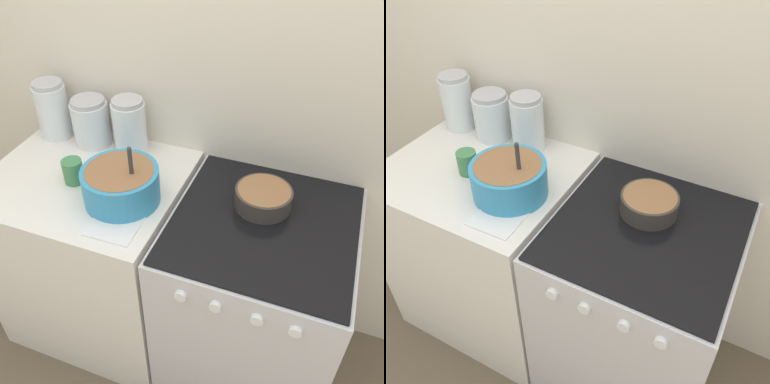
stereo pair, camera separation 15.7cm
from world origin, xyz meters
TOP-DOWN VIEW (x-y plane):
  - wall_back at (0.00, 0.70)m, footprint 4.58×0.05m
  - countertop_cabinet at (-0.39, 0.34)m, footprint 0.79×0.68m
  - stove at (0.35, 0.34)m, footprint 0.67×0.70m
  - mixing_bowl at (-0.18, 0.27)m, footprint 0.29×0.29m
  - baking_pan at (0.32, 0.42)m, footprint 0.21×0.21m
  - storage_jar_left at (-0.68, 0.58)m, footprint 0.14×0.14m
  - storage_jar_middle at (-0.49, 0.58)m, footprint 0.16×0.16m
  - storage_jar_right at (-0.30, 0.58)m, footprint 0.14×0.14m
  - tin_can at (-0.41, 0.30)m, footprint 0.08×0.08m
  - recipe_page at (-0.14, 0.15)m, footprint 0.18×0.21m

SIDE VIEW (x-z plane):
  - stove at x=0.35m, z-range 0.00..0.91m
  - countertop_cabinet at x=-0.39m, z-range 0.00..0.91m
  - recipe_page at x=-0.14m, z-range 0.91..0.92m
  - baking_pan at x=0.32m, z-range 0.91..0.99m
  - tin_can at x=-0.41m, z-range 0.91..1.01m
  - mixing_bowl at x=-0.18m, z-range 0.87..1.11m
  - storage_jar_middle at x=-0.49m, z-range 0.89..1.11m
  - storage_jar_right at x=-0.30m, z-range 0.89..1.14m
  - storage_jar_left at x=-0.68m, z-range 0.89..1.15m
  - wall_back at x=0.00m, z-range 0.00..2.40m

